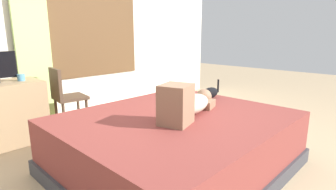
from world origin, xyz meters
TOP-DOWN VIEW (x-y plane):
  - ground_plane at (0.00, 0.00)m, footprint 16.00×16.00m
  - back_wall_with_window at (0.02, 2.44)m, footprint 6.40×0.14m
  - bed at (-0.08, 0.19)m, footprint 2.08×1.79m
  - person_lying at (0.01, 0.12)m, footprint 0.93×0.49m
  - cat at (0.70, 0.36)m, footprint 0.36×0.13m
  - desk at (-1.07, 2.04)m, footprint 0.90×0.56m
  - cup at (-0.82, 2.00)m, footprint 0.08×0.08m
  - chair_by_desk at (-0.35, 1.91)m, footprint 0.42×0.42m
  - curtain_left at (-0.53, 2.32)m, footprint 0.44×0.06m

SIDE VIEW (x-z plane):
  - ground_plane at x=0.00m, z-range 0.00..0.00m
  - bed at x=-0.08m, z-range 0.00..0.53m
  - desk at x=-1.07m, z-range 0.00..0.74m
  - chair_by_desk at x=-0.35m, z-range 0.08..0.94m
  - cat at x=0.70m, z-range 0.50..0.71m
  - person_lying at x=0.01m, z-range 0.48..0.82m
  - cup at x=-0.82m, z-range 0.74..0.82m
  - curtain_left at x=-0.53m, z-range 0.00..2.32m
  - back_wall_with_window at x=0.02m, z-range 0.00..2.90m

